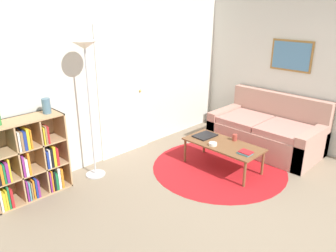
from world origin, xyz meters
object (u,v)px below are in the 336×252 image
at_px(coffee_table, 223,146).
at_px(couch, 268,132).
at_px(bowl, 213,144).
at_px(laptop, 205,136).
at_px(vase_on_shelf, 46,106).
at_px(bookshelf, 26,162).
at_px(floor_lamp, 86,64).
at_px(cup, 235,137).

bearing_deg(coffee_table, couch, -4.61).
relative_size(couch, bowl, 14.55).
xyz_separation_m(couch, coffee_table, (-1.11, 0.09, 0.07)).
xyz_separation_m(laptop, bowl, (-0.19, -0.29, 0.01)).
xyz_separation_m(laptop, vase_on_shelf, (-1.97, 0.89, 0.70)).
relative_size(bookshelf, vase_on_shelf, 5.37).
distance_m(couch, coffee_table, 1.12).
relative_size(coffee_table, vase_on_shelf, 6.01).
relative_size(floor_lamp, vase_on_shelf, 9.82).
relative_size(coffee_table, cup, 12.01).
bearing_deg(bookshelf, vase_on_shelf, 0.36).
bearing_deg(laptop, couch, -22.46).
distance_m(laptop, bowl, 0.35).
bearing_deg(laptop, vase_on_shelf, 155.77).
distance_m(bookshelf, laptop, 2.48).
xyz_separation_m(laptop, cup, (0.18, -0.41, 0.04)).
bearing_deg(bookshelf, bowl, -28.89).
distance_m(floor_lamp, couch, 3.09).
relative_size(floor_lamp, cup, 19.62).
height_order(bowl, cup, cup).
xyz_separation_m(bookshelf, floor_lamp, (0.86, -0.12, 1.09)).
height_order(coffee_table, bowl, bowl).
bearing_deg(floor_lamp, cup, -35.65).
bearing_deg(cup, couch, -2.53).
height_order(coffee_table, vase_on_shelf, vase_on_shelf).
bearing_deg(laptop, bowl, -122.44).
distance_m(coffee_table, laptop, 0.36).
distance_m(couch, cup, 0.91).
bearing_deg(floor_lamp, couch, -25.56).
xyz_separation_m(bookshelf, couch, (3.40, -1.33, -0.18)).
xyz_separation_m(bookshelf, laptop, (2.32, -0.89, -0.07)).
bearing_deg(laptop, floor_lamp, 152.24).
height_order(bookshelf, cup, bookshelf).
height_order(laptop, vase_on_shelf, vase_on_shelf).
bearing_deg(laptop, coffee_table, -94.92).
height_order(couch, coffee_table, couch).
distance_m(laptop, vase_on_shelf, 2.27).
bearing_deg(vase_on_shelf, bookshelf, -179.64).
height_order(floor_lamp, laptop, floor_lamp).
bearing_deg(couch, laptop, 157.54).
xyz_separation_m(bowl, cup, (0.36, -0.11, 0.03)).
relative_size(bookshelf, floor_lamp, 0.55).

